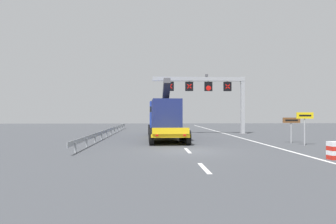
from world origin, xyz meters
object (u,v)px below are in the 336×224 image
Objects in this scene: heavy_haul_truck_yellow at (164,117)px; tourist_info_sign_brown at (291,124)px; overhead_lane_gantry at (211,88)px; exit_sign_yellow at (305,121)px.

tourist_info_sign_brown is at bearing -31.62° from heavy_haul_truck_yellow.
overhead_lane_gantry is 8.08m from heavy_haul_truck_yellow.
overhead_lane_gantry is at bearing 109.23° from exit_sign_yellow.
heavy_haul_truck_yellow reaches higher than tourist_info_sign_brown.
tourist_info_sign_brown is (9.88, -6.09, -0.46)m from heavy_haul_truck_yellow.
exit_sign_yellow is (4.49, -12.87, -3.43)m from overhead_lane_gantry.
heavy_haul_truck_yellow is 7.00× the size of tourist_info_sign_brown.
heavy_haul_truck_yellow is at bearing -138.43° from overhead_lane_gantry.
exit_sign_yellow is at bearing -70.77° from overhead_lane_gantry.
tourist_info_sign_brown is (4.35, -11.00, -3.70)m from overhead_lane_gantry.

